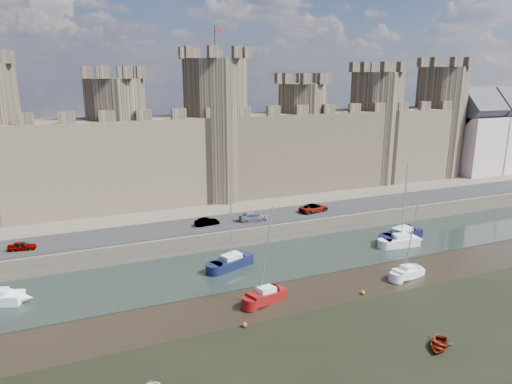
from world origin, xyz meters
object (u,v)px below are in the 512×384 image
(car_0, at_px, (22,246))
(sailboat_4, at_px, (266,295))
(car_1, at_px, (207,222))
(sailboat_2, at_px, (401,241))
(sailboat_5, at_px, (408,272))
(car_2, at_px, (253,217))
(sailboat_3, at_px, (402,234))
(car_3, at_px, (314,208))
(sailboat_1, at_px, (232,261))

(car_0, bearing_deg, sailboat_4, -119.61)
(car_0, bearing_deg, car_1, -80.63)
(sailboat_2, bearing_deg, sailboat_5, -118.58)
(car_2, distance_m, sailboat_2, 20.84)
(sailboat_3, bearing_deg, car_3, 119.47)
(sailboat_4, bearing_deg, sailboat_1, 72.62)
(sailboat_1, height_order, sailboat_2, sailboat_2)
(car_0, distance_m, sailboat_4, 30.44)
(car_0, relative_size, sailboat_4, 0.30)
(car_2, height_order, car_3, car_3)
(car_3, distance_m, sailboat_1, 19.51)
(car_2, distance_m, sailboat_1, 11.36)
(sailboat_2, xyz_separation_m, sailboat_5, (-5.73, -8.24, -0.18))
(car_1, bearing_deg, sailboat_2, -120.68)
(car_0, bearing_deg, sailboat_5, -106.74)
(car_1, xyz_separation_m, car_3, (17.13, 0.04, 0.10))
(car_3, height_order, sailboat_1, sailboat_1)
(sailboat_1, xyz_separation_m, sailboat_5, (18.29, -10.37, -0.16))
(car_3, bearing_deg, car_0, 81.37)
(sailboat_1, relative_size, sailboat_3, 0.96)
(sailboat_1, distance_m, sailboat_5, 21.03)
(car_2, height_order, sailboat_5, sailboat_5)
(sailboat_2, relative_size, sailboat_3, 0.96)
(car_3, relative_size, sailboat_1, 0.44)
(car_3, xyz_separation_m, sailboat_2, (7.19, -11.70, -2.31))
(car_0, bearing_deg, sailboat_2, -95.07)
(sailboat_4, bearing_deg, car_3, 29.27)
(car_3, height_order, sailboat_2, sailboat_2)
(sailboat_1, distance_m, sailboat_3, 25.89)
(sailboat_5, bearing_deg, car_3, 81.57)
(car_0, xyz_separation_m, sailboat_4, (24.00, -18.58, -2.28))
(sailboat_1, relative_size, sailboat_5, 1.18)
(sailboat_1, distance_m, sailboat_2, 24.12)
(sailboat_2, bearing_deg, car_0, 173.01)
(car_2, xyz_separation_m, sailboat_4, (-6.08, -18.54, -2.36))
(car_0, bearing_deg, car_3, -81.10)
(sailboat_3, bearing_deg, sailboat_4, -173.27)
(car_1, relative_size, car_2, 0.80)
(sailboat_4, bearing_deg, sailboat_2, -2.67)
(sailboat_3, bearing_deg, car_0, 155.87)
(car_1, distance_m, car_3, 17.13)
(car_0, height_order, sailboat_3, sailboat_3)
(car_3, relative_size, sailboat_4, 0.46)
(car_2, xyz_separation_m, sailboat_3, (19.35, -9.08, -2.27))
(car_0, height_order, car_1, car_1)
(car_1, bearing_deg, sailboat_5, -142.02)
(car_1, distance_m, sailboat_2, 27.06)
(sailboat_4, bearing_deg, car_2, 51.69)
(car_0, relative_size, sailboat_2, 0.29)
(car_2, bearing_deg, car_3, -80.80)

